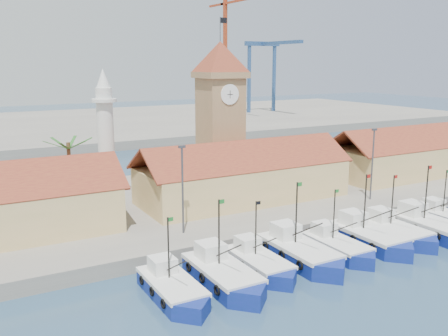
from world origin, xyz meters
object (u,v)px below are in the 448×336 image
clock_tower (220,113)px  minaret (106,135)px  boat_0 (174,290)px  boat_5 (370,238)px

clock_tower → minaret: bearing=172.4°
boat_0 → boat_5: (22.28, 0.92, 0.09)m
boat_0 → clock_tower: clock_tower is taller
boat_5 → clock_tower: 26.14m
boat_0 → minaret: minaret is taller
boat_5 → boat_0: bearing=-177.6°
boat_0 → clock_tower: size_ratio=0.40×
boat_5 → minaret: minaret is taller
clock_tower → minaret: size_ratio=1.39×
boat_0 → minaret: (2.49, 26.07, 9.01)m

